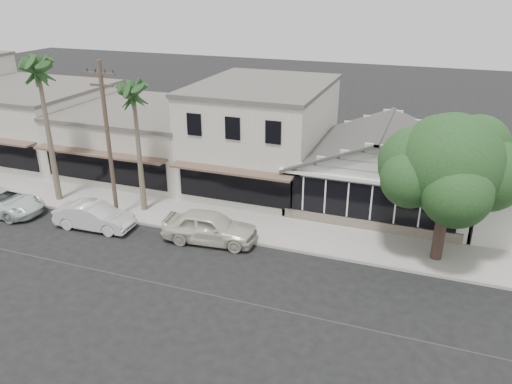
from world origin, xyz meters
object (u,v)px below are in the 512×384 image
at_px(car_1, 94,216).
at_px(car_2, 3,202).
at_px(utility_pole, 108,139).
at_px(car_0, 210,227).
at_px(shade_tree, 449,166).

relative_size(car_1, car_2, 0.88).
bearing_deg(utility_pole, car_2, -165.95).
height_order(car_0, car_1, car_0).
height_order(car_0, shade_tree, shade_tree).
distance_m(car_1, shade_tree, 18.61).
relative_size(car_1, shade_tree, 0.60).
bearing_deg(car_0, utility_pole, 77.77).
bearing_deg(car_0, shade_tree, -84.41).
distance_m(car_2, shade_tree, 24.80).
bearing_deg(car_2, car_1, -87.94).
distance_m(utility_pole, car_2, 8.06).
xyz_separation_m(car_1, shade_tree, (17.88, 3.05, 4.13)).
relative_size(car_0, shade_tree, 0.68).
height_order(utility_pole, car_0, utility_pole).
xyz_separation_m(car_0, shade_tree, (11.22, 2.25, 4.01)).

